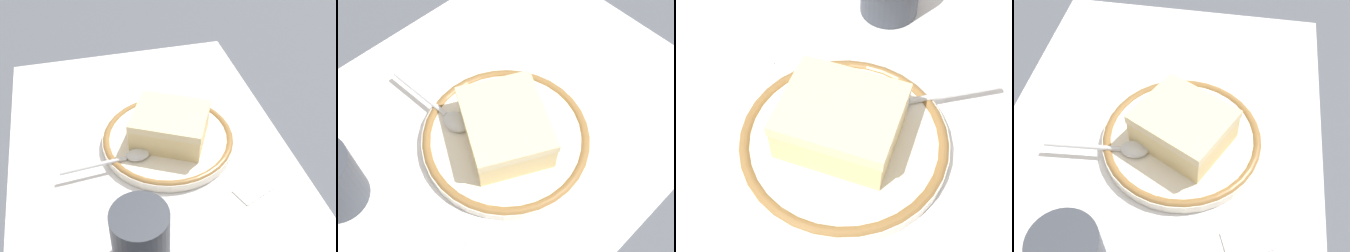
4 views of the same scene
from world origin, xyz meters
The scene contains 6 objects.
ground_plane centered at (0.00, 0.00, 0.00)m, with size 2.40×2.40×0.00m, color #4C515B.
placemat centered at (0.00, 0.00, 0.00)m, with size 0.50×0.40×0.00m, color white.
plate centered at (-0.02, -0.03, 0.01)m, with size 0.19×0.19×0.02m.
cake_slice centered at (-0.02, -0.03, 0.04)m, with size 0.12×0.13×0.05m.
spoon centered at (-0.05, 0.04, 0.02)m, with size 0.03×0.12×0.01m.
sugar_packet centered at (-0.13, -0.12, 0.00)m, with size 0.05×0.03×0.01m, color white.
Camera 4 is at (-0.32, -0.08, 0.42)m, focal length 45.18 mm.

